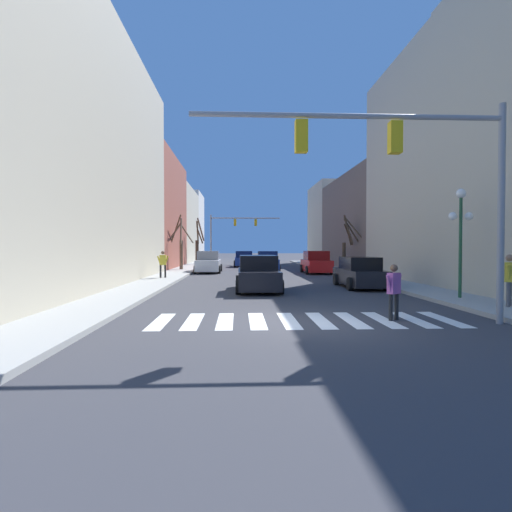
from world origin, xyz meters
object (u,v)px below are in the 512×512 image
(pedestrian_on_right_sidewalk, at_px, (163,262))
(street_tree_right_far, at_px, (180,244))
(car_parked_left_mid, at_px, (267,262))
(street_lamp_right_corner, at_px, (461,220))
(traffic_signal_near, at_px, (407,160))
(street_tree_left_mid, at_px, (198,244))
(car_parked_right_near, at_px, (316,263))
(pedestrian_crossing_street, at_px, (509,276))
(traffic_signal_far, at_px, (232,227))
(car_parked_left_far, at_px, (209,262))
(car_parked_right_mid, at_px, (244,259))
(pedestrian_on_left_sidewalk, at_px, (394,287))
(car_parked_right_far, at_px, (258,274))
(car_parked_left_near, at_px, (360,273))
(street_tree_left_near, at_px, (347,244))

(pedestrian_on_right_sidewalk, height_order, street_tree_right_far, street_tree_right_far)
(car_parked_left_mid, bearing_deg, street_lamp_right_corner, -163.79)
(traffic_signal_near, xyz_separation_m, street_tree_left_mid, (-9.07, 35.18, -2.01))
(street_lamp_right_corner, height_order, car_parked_right_near, street_lamp_right_corner)
(street_lamp_right_corner, xyz_separation_m, pedestrian_crossing_street, (0.33, -2.29, -1.95))
(traffic_signal_far, xyz_separation_m, street_lamp_right_corner, (9.20, -34.30, -1.38))
(car_parked_left_far, bearing_deg, traffic_signal_far, -5.90)
(traffic_signal_far, bearing_deg, car_parked_right_mid, -79.46)
(traffic_signal_far, bearing_deg, street_tree_left_mid, -137.73)
(car_parked_left_mid, relative_size, pedestrian_on_right_sidewalk, 2.57)
(pedestrian_on_left_sidewalk, bearing_deg, pedestrian_crossing_street, -15.41)
(street_tree_left_mid, bearing_deg, car_parked_left_far, -80.54)
(street_lamp_right_corner, distance_m, street_tree_right_far, 24.15)
(street_lamp_right_corner, xyz_separation_m, car_parked_left_far, (-10.90, 17.86, -2.28))
(traffic_signal_near, height_order, car_parked_left_far, traffic_signal_near)
(car_parked_right_far, bearing_deg, pedestrian_crossing_street, 51.14)
(traffic_signal_far, xyz_separation_m, pedestrian_on_left_sidewalk, (5.14, -38.03, -3.54))
(traffic_signal_near, relative_size, car_parked_left_near, 1.90)
(car_parked_right_near, bearing_deg, car_parked_right_mid, 27.34)
(street_tree_left_mid, bearing_deg, car_parked_left_mid, -55.76)
(street_lamp_right_corner, bearing_deg, street_tree_left_mid, 112.98)
(car_parked_right_near, distance_m, street_tree_left_mid, 18.01)
(car_parked_left_mid, bearing_deg, pedestrian_on_right_sidewalk, 142.98)
(car_parked_right_mid, bearing_deg, street_tree_right_far, -38.01)
(car_parked_left_near, relative_size, pedestrian_crossing_street, 2.62)
(pedestrian_crossing_street, bearing_deg, traffic_signal_far, -123.29)
(car_parked_left_far, distance_m, car_parked_right_far, 14.21)
(traffic_signal_near, relative_size, street_tree_left_mid, 1.60)
(car_parked_left_far, bearing_deg, car_parked_right_mid, -17.88)
(traffic_signal_near, bearing_deg, car_parked_right_near, 85.39)
(pedestrian_crossing_street, bearing_deg, street_tree_left_mid, -115.86)
(pedestrian_on_left_sidewalk, bearing_deg, street_lamp_right_corner, 9.01)
(street_lamp_right_corner, distance_m, street_tree_left_near, 16.84)
(car_parked_left_near, height_order, street_tree_left_near, street_tree_left_near)
(traffic_signal_near, relative_size, pedestrian_on_left_sidewalk, 5.29)
(car_parked_right_near, bearing_deg, street_tree_left_mid, 36.80)
(traffic_signal_far, distance_m, pedestrian_on_left_sidewalk, 38.54)
(car_parked_right_mid, height_order, street_tree_right_far, street_tree_right_far)
(car_parked_left_far, xyz_separation_m, pedestrian_on_right_sidewalk, (-2.34, -7.33, 0.34))
(street_lamp_right_corner, bearing_deg, car_parked_left_far, 121.40)
(traffic_signal_near, bearing_deg, car_parked_right_mid, 97.04)
(traffic_signal_near, bearing_deg, pedestrian_on_left_sidewalk, 96.53)
(car_parked_left_far, height_order, pedestrian_on_left_sidewalk, car_parked_left_far)
(pedestrian_on_right_sidewalk, relative_size, street_tree_left_mid, 0.32)
(car_parked_right_mid, xyz_separation_m, street_tree_left_near, (8.15, -10.39, 1.54))
(car_parked_left_mid, distance_m, pedestrian_on_left_sidewalk, 24.07)
(traffic_signal_far, xyz_separation_m, car_parked_left_mid, (3.31, -14.02, -3.68))
(car_parked_right_near, xyz_separation_m, street_tree_left_near, (2.57, 0.40, 1.49))
(car_parked_left_mid, height_order, pedestrian_crossing_street, pedestrian_crossing_street)
(pedestrian_crossing_street, bearing_deg, car_parked_left_mid, -122.46)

